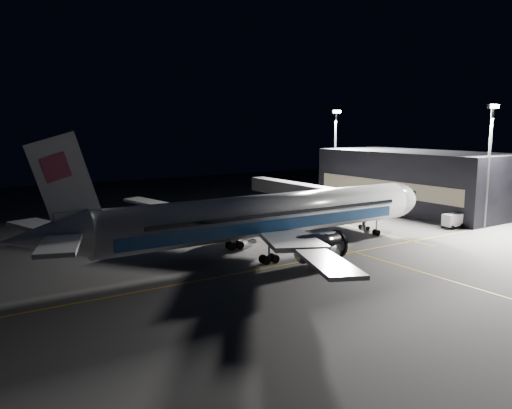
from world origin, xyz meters
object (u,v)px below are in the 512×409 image
object	(u,v)px
baggage_tug	(238,233)
jet_bridge	(312,193)
safety_cone_c	(248,228)
safety_cone_b	(221,232)
airliner	(263,216)
floodlight_mast_south	(489,155)
service_truck	(454,220)
floodlight_mast_north	(335,147)
safety_cone_a	(198,239)

from	to	relation	value
baggage_tug	jet_bridge	bearing A→B (deg)	36.01
jet_bridge	safety_cone_c	size ratio (longest dim) A/B	49.88
safety_cone_b	safety_cone_c	xyz separation A→B (m)	(5.08, 0.00, 0.07)
airliner	floodlight_mast_south	size ratio (longest dim) A/B	2.97
baggage_tug	safety_cone_b	size ratio (longest dim) A/B	5.59
airliner	floodlight_mast_south	world-z (taller)	floodlight_mast_south
airliner	baggage_tug	bearing A→B (deg)	78.44
jet_bridge	safety_cone_b	xyz separation A→B (m)	(-21.81, -4.06, -4.31)
safety_cone_b	jet_bridge	bearing A→B (deg)	10.53
floodlight_mast_south	baggage_tug	xyz separation A→B (m)	(-39.05, 15.93, -11.49)
service_truck	baggage_tug	distance (m)	37.33
airliner	jet_bridge	distance (m)	29.31
jet_bridge	floodlight_mast_south	distance (m)	31.05
jet_bridge	floodlight_mast_north	distance (m)	24.06
floodlight_mast_north	safety_cone_b	bearing A→B (deg)	-155.69
airliner	safety_cone_b	xyz separation A→B (m)	(1.26, 14.00, -4.89)
service_truck	floodlight_mast_south	bearing A→B (deg)	-35.70
baggage_tug	floodlight_mast_south	bearing A→B (deg)	-7.32
service_truck	baggage_tug	xyz separation A→B (m)	(-35.00, 12.99, -0.42)
airliner	safety_cone_b	world-z (taller)	airliner
jet_bridge	safety_cone_b	world-z (taller)	jet_bridge
floodlight_mast_north	safety_cone_b	distance (m)	45.33
safety_cone_b	airliner	bearing A→B (deg)	-95.16
floodlight_mast_south	safety_cone_a	size ratio (longest dim) A/B	38.30
service_truck	jet_bridge	bearing A→B (deg)	123.79
safety_cone_a	safety_cone_b	distance (m)	5.90
baggage_tug	safety_cone_c	size ratio (longest dim) A/B	4.46
floodlight_mast_north	jet_bridge	bearing A→B (deg)	-142.26
safety_cone_c	safety_cone_b	bearing A→B (deg)	180.00
baggage_tug	safety_cone_b	world-z (taller)	baggage_tug
safety_cone_a	safety_cone_c	distance (m)	10.71
floodlight_mast_south	safety_cone_a	bearing A→B (deg)	158.84
airliner	service_truck	bearing A→B (deg)	-4.73
service_truck	baggage_tug	bearing A→B (deg)	159.99
safety_cone_b	safety_cone_c	world-z (taller)	safety_cone_c
safety_cone_a	safety_cone_c	xyz separation A→B (m)	(10.41, 2.54, 0.07)
airliner	safety_cone_c	size ratio (longest dim) A/B	89.15
service_truck	safety_cone_a	bearing A→B (deg)	160.87
safety_cone_b	baggage_tug	bearing A→B (deg)	-79.39
service_truck	safety_cone_b	bearing A→B (deg)	154.84
floodlight_mast_south	safety_cone_c	xyz separation A→B (m)	(-34.73, 20.01, -12.03)
safety_cone_a	airliner	bearing A→B (deg)	-70.47
airliner	safety_cone_c	bearing A→B (deg)	65.63
floodlight_mast_north	floodlight_mast_south	xyz separation A→B (m)	(0.00, -38.00, 0.00)
safety_cone_a	safety_cone_c	world-z (taller)	safety_cone_c
floodlight_mast_north	safety_cone_b	size ratio (longest dim) A/B	37.63
floodlight_mast_south	baggage_tug	world-z (taller)	floodlight_mast_south
floodlight_mast_north	safety_cone_a	bearing A→B (deg)	-155.55
baggage_tug	safety_cone_a	size ratio (longest dim) A/B	5.69
floodlight_mast_north	baggage_tug	distance (m)	46.30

